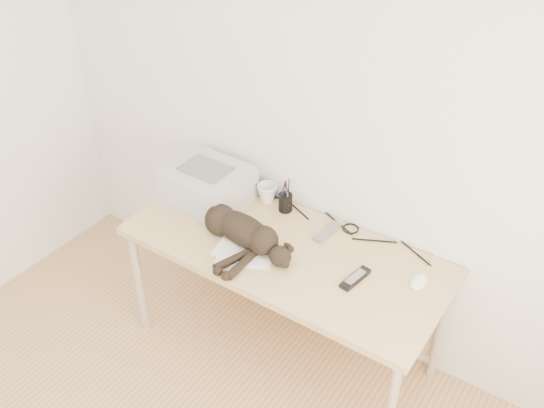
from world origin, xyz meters
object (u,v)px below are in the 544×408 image
Objects in this scene: printer at (207,184)px; mouse at (419,279)px; mug at (267,193)px; cat at (239,230)px; pen_cup at (285,202)px; desk at (293,259)px.

printer reaches higher than mouse.
printer reaches higher than mug.
cat is 3.80× the size of pen_cup.
desk is at bearing -2.79° from printer.
mouse is (0.81, -0.13, -0.03)m from pen_cup.
mouse is (1.21, 0.02, -0.08)m from printer.
desk is at bearing -175.68° from mouse.
pen_cup is (-0.17, 0.18, 0.19)m from desk.
printer is 1.21m from mouse.
mug reaches higher than mouse.
desk is at bearing 46.48° from cat.
mouse is at bearing 21.67° from cat.
pen_cup is at bearing 132.99° from desk.
cat is (-0.21, -0.17, 0.20)m from desk.
desk is 8.56× the size of pen_cup.
pen_cup is at bearing 20.36° from printer.
cat is at bearing -140.71° from desk.
mug is 0.58× the size of pen_cup.
mug is at bearing 110.34° from cat.
mouse is (0.93, -0.14, -0.03)m from mug.
cat is (0.36, -0.20, -0.03)m from printer.
cat is 6.51× the size of mug.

